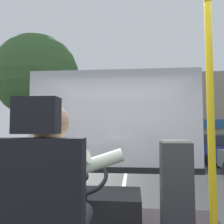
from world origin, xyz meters
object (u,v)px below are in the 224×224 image
at_px(steering_console, 90,210).
at_px(handrail_pole, 212,148).
at_px(bus_driver, 51,197).
at_px(parked_car_blue, 220,148).
at_px(fare_box, 176,198).

distance_m(steering_console, handrail_pole, 1.61).
xyz_separation_m(bus_driver, parked_car_blue, (4.71, 10.49, -0.63)).
bearing_deg(handrail_pole, parked_car_blue, 70.03).
bearing_deg(bus_driver, handrail_pole, 7.98).
distance_m(steering_console, fare_box, 0.98).
height_order(bus_driver, handrail_pole, handrail_pole).
relative_size(steering_console, handrail_pole, 0.56).
xyz_separation_m(bus_driver, handrail_pole, (0.94, 0.13, 0.28)).
distance_m(bus_driver, parked_car_blue, 11.52).
relative_size(handrail_pole, parked_car_blue, 0.50).
bearing_deg(fare_box, bus_driver, -137.57).
relative_size(bus_driver, fare_box, 0.85).
bearing_deg(parked_car_blue, fare_box, -111.68).
height_order(bus_driver, parked_car_blue, bus_driver).
bearing_deg(parked_car_blue, steering_console, -116.86).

